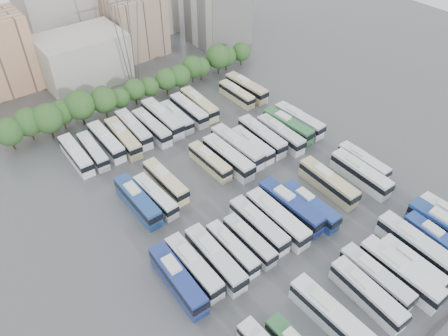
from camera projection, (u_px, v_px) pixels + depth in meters
ground at (261, 202)px, 77.71m from camera, size 220.00×220.00×0.00m
tree_line at (132, 89)px, 99.27m from camera, size 65.36×7.57×8.16m
city_buildings at (58, 36)px, 112.70m from camera, size 102.00×35.00×20.00m
electricity_pylon at (124, 12)px, 96.85m from camera, size 9.00×6.91×33.83m
bus_r0_s4 at (331, 315)px, 58.41m from camera, size 3.24×13.06×4.07m
bus_r0_s6 at (367, 294)px, 61.07m from camera, size 3.17×12.32×3.84m
bus_r0_s7 at (376, 277)px, 63.22m from camera, size 2.76×11.99×3.75m
bus_r0_s8 at (401, 272)px, 63.63m from camera, size 2.97×13.23×4.14m
bus_r0_s9 at (412, 264)px, 65.19m from camera, size 2.56×10.92×3.42m
bus_r0_s10 at (416, 245)px, 67.46m from camera, size 3.13×13.37×4.18m
bus_r0_s11 at (438, 242)px, 68.28m from camera, size 3.13×12.10×3.76m
bus_r0_s12 at (448, 229)px, 69.91m from camera, size 3.54×13.62×4.24m
bus_r1_s0 at (178, 279)px, 62.85m from camera, size 3.23×12.75×3.97m
bus_r1_s1 at (194, 267)px, 64.62m from camera, size 2.67×12.25×3.84m
bus_r1_s2 at (215, 258)px, 65.64m from camera, size 3.07×12.90×4.03m
bus_r1_s3 at (232, 249)px, 67.46m from camera, size 2.45×10.97×3.44m
bus_r1_s4 at (249, 240)px, 68.74m from camera, size 2.41×10.83×3.39m
bus_r1_s5 at (259, 225)px, 70.88m from camera, size 2.74×12.39×3.88m
bus_r1_s6 at (277, 218)px, 71.83m from camera, size 2.98×13.20×4.13m
bus_r1_s7 at (290, 206)px, 73.96m from camera, size 3.38×13.40×4.17m
bus_r1_s8 at (310, 206)px, 74.39m from camera, size 2.63×11.75×3.68m
bus_r1_s10 at (328, 182)px, 78.74m from camera, size 3.14×12.74×3.97m
bus_r1_s12 at (361, 174)px, 80.51m from camera, size 3.11×12.83×4.00m
bus_r1_s13 at (363, 162)px, 83.52m from camera, size 2.67×11.18×3.49m
bus_r2_s1 at (138, 201)px, 75.16m from camera, size 2.78×12.52×3.92m
bus_r2_s2 at (155, 196)px, 76.31m from camera, size 2.94×11.20×3.48m
bus_r2_s3 at (165, 181)px, 79.17m from camera, size 2.80×11.78×3.68m
bus_r2_s6 at (210, 161)px, 83.68m from camera, size 2.61×11.11×3.47m
bus_r2_s7 at (228, 157)px, 84.11m from camera, size 3.04×13.10×4.10m
bus_r2_s8 at (237, 147)px, 86.50m from camera, size 3.32×13.58×4.24m
bus_r2_s9 at (252, 145)px, 87.62m from camera, size 2.49×11.11×3.48m
bus_r2_s10 at (262, 136)px, 89.43m from camera, size 3.21×12.90×4.02m
bus_r2_s11 at (280, 134)px, 90.07m from camera, size 2.87×12.44×3.89m
bus_r2_s12 at (288, 126)px, 92.29m from camera, size 3.40×12.72×3.95m
bus_r2_s13 at (299, 120)px, 93.94m from camera, size 3.32×12.63×3.93m
bus_r3_s0 at (76, 155)px, 84.97m from camera, size 2.75×11.93×3.73m
bus_r3_s1 at (93, 151)px, 86.09m from camera, size 2.93×11.21×3.49m
bus_r3_s2 at (106, 141)px, 88.21m from camera, size 2.72×12.28×3.85m
bus_r3_s3 at (123, 138)px, 89.06m from camera, size 3.33×12.63×3.93m
bus_r3_s4 at (134, 129)px, 91.54m from camera, size 3.18×12.59×3.92m
bus_r3_s5 at (152, 127)px, 92.00m from camera, size 2.84×12.32×3.85m
bus_r3_s6 at (162, 118)px, 94.26m from camera, size 3.07×13.51×4.23m
bus_r3_s7 at (177, 117)px, 95.35m from camera, size 2.72×11.02×3.44m
bus_r3_s8 at (189, 110)px, 97.17m from camera, size 2.71×11.99×3.76m
bus_r3_s9 at (199, 104)px, 98.93m from camera, size 3.22×12.47×3.88m
bus_r3_s12 at (237, 94)px, 102.75m from camera, size 2.50×10.88×3.41m
bus_r3_s13 at (246, 88)px, 104.52m from camera, size 3.36×12.61×3.92m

